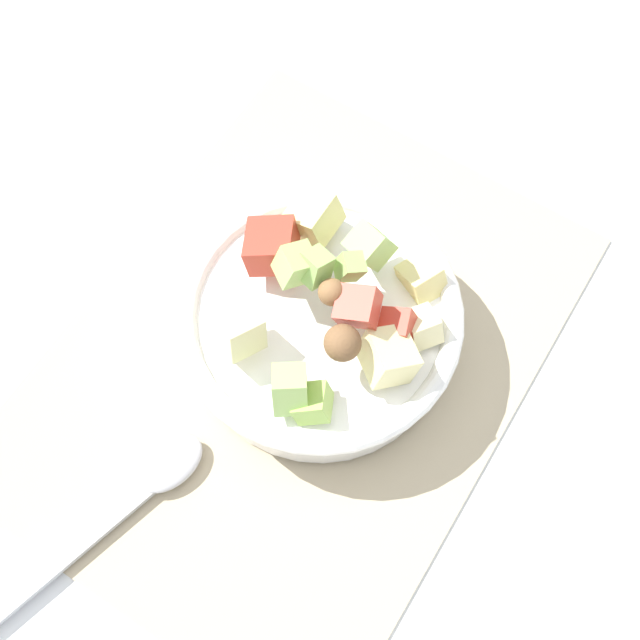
{
  "coord_description": "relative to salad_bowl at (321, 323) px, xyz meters",
  "views": [
    {
      "loc": [
        -0.19,
        -0.15,
        0.64
      ],
      "look_at": [
        0.02,
        -0.01,
        0.05
      ],
      "focal_mm": 46.33,
      "sensor_mm": 36.0,
      "label": 1
    }
  ],
  "objects": [
    {
      "name": "salad_bowl",
      "position": [
        0.0,
        0.0,
        0.0
      ],
      "size": [
        0.22,
        0.22,
        0.12
      ],
      "color": "white",
      "rests_on": "placemat"
    },
    {
      "name": "ground_plane",
      "position": [
        -0.02,
        0.01,
        -0.05
      ],
      "size": [
        2.4,
        2.4,
        0.0
      ],
      "primitive_type": "plane",
      "color": "silver"
    },
    {
      "name": "serving_spoon",
      "position": [
        -0.19,
        0.05,
        -0.03
      ],
      "size": [
        0.22,
        0.09,
        0.01
      ],
      "color": "#B7B7BC",
      "rests_on": "placemat"
    },
    {
      "name": "placemat",
      "position": [
        -0.02,
        0.01,
        -0.04
      ],
      "size": [
        0.48,
        0.35,
        0.01
      ],
      "primitive_type": "cube",
      "color": "tan",
      "rests_on": "ground_plane"
    }
  ]
}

